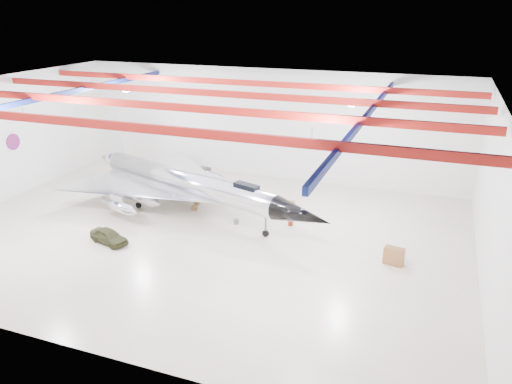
% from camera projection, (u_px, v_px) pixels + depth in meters
% --- Properties ---
extents(floor, '(40.00, 40.00, 0.00)m').
position_uv_depth(floor, '(202.00, 233.00, 38.98)').
color(floor, '#C1B499').
rests_on(floor, ground).
extents(wall_back, '(40.00, 0.00, 40.00)m').
position_uv_depth(wall_back, '(266.00, 124.00, 50.23)').
color(wall_back, silver).
rests_on(wall_back, floor).
extents(wall_right, '(0.00, 30.00, 30.00)m').
position_uv_depth(wall_right, '(493.00, 200.00, 30.49)').
color(wall_right, silver).
rests_on(wall_right, floor).
extents(ceiling, '(40.00, 40.00, 0.00)m').
position_uv_depth(ceiling, '(196.00, 91.00, 35.15)').
color(ceiling, '#0A0F38').
rests_on(ceiling, wall_back).
extents(ceiling_structure, '(39.50, 29.50, 1.08)m').
position_uv_depth(ceiling_structure, '(196.00, 101.00, 35.38)').
color(ceiling_structure, maroon).
rests_on(ceiling_structure, ceiling).
extents(wall_roundel, '(0.10, 1.50, 1.50)m').
position_uv_depth(wall_roundel, '(13.00, 142.00, 45.54)').
color(wall_roundel, '#B21414').
rests_on(wall_roundel, wall_left).
extents(jet_aircraft, '(25.71, 19.07, 7.22)m').
position_uv_depth(jet_aircraft, '(186.00, 184.00, 42.51)').
color(jet_aircraft, silver).
rests_on(jet_aircraft, floor).
extents(jeep, '(3.51, 2.17, 1.12)m').
position_uv_depth(jeep, '(109.00, 236.00, 37.08)').
color(jeep, '#303219').
rests_on(jeep, floor).
extents(desk, '(1.44, 0.94, 1.22)m').
position_uv_depth(desk, '(394.00, 256.00, 34.00)').
color(desk, brown).
rests_on(desk, floor).
extents(crate_ply, '(0.46, 0.37, 0.32)m').
position_uv_depth(crate_ply, '(197.00, 203.00, 44.47)').
color(crate_ply, olive).
rests_on(crate_ply, floor).
extents(toolbox_red, '(0.50, 0.43, 0.31)m').
position_uv_depth(toolbox_red, '(235.00, 190.00, 47.68)').
color(toolbox_red, maroon).
rests_on(toolbox_red, floor).
extents(engine_drum, '(0.43, 0.43, 0.39)m').
position_uv_depth(engine_drum, '(236.00, 222.00, 40.52)').
color(engine_drum, '#59595B').
rests_on(engine_drum, floor).
extents(parts_bin, '(0.63, 0.56, 0.37)m').
position_uv_depth(parts_bin, '(292.00, 203.00, 44.38)').
color(parts_bin, olive).
rests_on(parts_bin, floor).
extents(crate_small, '(0.43, 0.36, 0.28)m').
position_uv_depth(crate_small, '(178.00, 197.00, 45.97)').
color(crate_small, '#59595B').
rests_on(crate_small, floor).
extents(tool_chest, '(0.50, 0.50, 0.37)m').
position_uv_depth(tool_chest, '(291.00, 223.00, 40.23)').
color(tool_chest, maroon).
rests_on(tool_chest, floor).
extents(oil_barrel, '(0.54, 0.46, 0.34)m').
position_uv_depth(oil_barrel, '(194.00, 208.00, 43.33)').
color(oil_barrel, olive).
rests_on(oil_barrel, floor).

